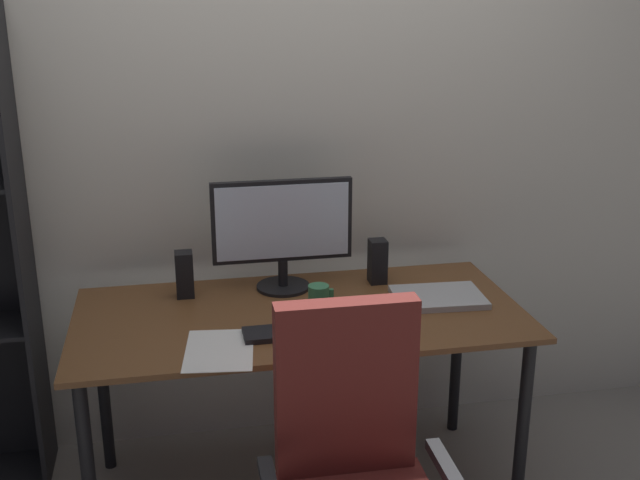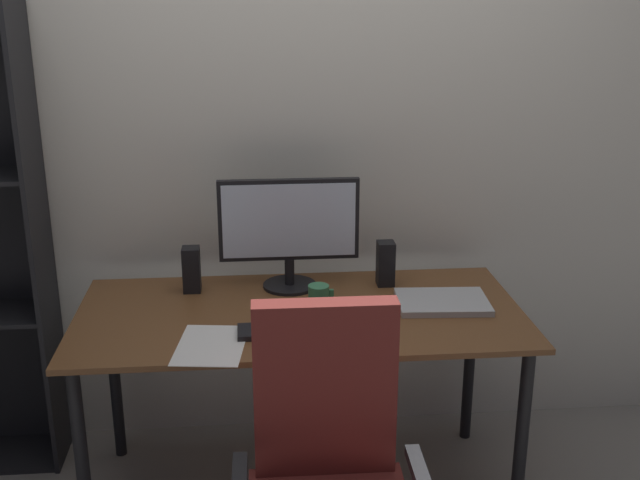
# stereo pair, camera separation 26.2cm
# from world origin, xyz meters

# --- Properties ---
(back_wall) EXTENTS (6.40, 0.10, 2.60)m
(back_wall) POSITION_xyz_m (0.00, 0.54, 1.30)
(back_wall) COLOR silver
(back_wall) RESTS_ON ground
(desk) EXTENTS (1.55, 0.75, 0.74)m
(desk) POSITION_xyz_m (0.00, 0.00, 0.66)
(desk) COLOR brown
(desk) RESTS_ON ground
(monitor) EXTENTS (0.52, 0.20, 0.42)m
(monitor) POSITION_xyz_m (-0.02, 0.23, 0.98)
(monitor) COLOR black
(monitor) RESTS_ON desk
(keyboard) EXTENTS (0.29, 0.11, 0.02)m
(keyboard) POSITION_xyz_m (-0.07, -0.18, 0.75)
(keyboard) COLOR black
(keyboard) RESTS_ON desk
(mouse) EXTENTS (0.07, 0.10, 0.03)m
(mouse) POSITION_xyz_m (0.14, -0.17, 0.76)
(mouse) COLOR black
(mouse) RESTS_ON desk
(coffee_mug) EXTENTS (0.09, 0.07, 0.10)m
(coffee_mug) POSITION_xyz_m (0.07, -0.01, 0.79)
(coffee_mug) COLOR #387F51
(coffee_mug) RESTS_ON desk
(laptop) EXTENTS (0.33, 0.25, 0.02)m
(laptop) POSITION_xyz_m (0.51, 0.01, 0.75)
(laptop) COLOR #B7BABC
(laptop) RESTS_ON desk
(speaker_left) EXTENTS (0.06, 0.07, 0.17)m
(speaker_left) POSITION_xyz_m (-0.39, 0.22, 0.82)
(speaker_left) COLOR black
(speaker_left) RESTS_ON desk
(speaker_right) EXTENTS (0.06, 0.07, 0.17)m
(speaker_right) POSITION_xyz_m (0.34, 0.22, 0.82)
(speaker_right) COLOR black
(speaker_right) RESTS_ON desk
(paper_sheet) EXTENTS (0.25, 0.32, 0.00)m
(paper_sheet) POSITION_xyz_m (-0.30, -0.25, 0.74)
(paper_sheet) COLOR white
(paper_sheet) RESTS_ON desk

